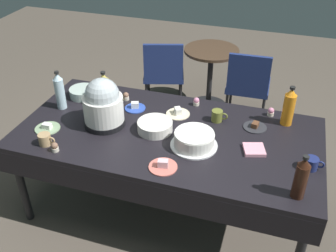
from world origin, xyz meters
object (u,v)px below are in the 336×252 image
at_px(soda_bottle_ginger_ale, 105,90).
at_px(coffee_mug_olive, 217,116).
at_px(cupcake_vanilla, 271,112).
at_px(soda_bottle_orange_juice, 289,107).
at_px(ceramic_snack_bowl, 155,126).
at_px(coffee_mug_navy, 312,163).
at_px(glass_salad_bowl, 83,92).
at_px(maroon_chair_left, 164,71).
at_px(slow_cooker, 103,104).
at_px(dessert_plate_cobalt, 135,107).
at_px(dessert_plate_coral, 163,166).
at_px(dessert_plate_cream, 177,113).
at_px(round_cafe_table, 210,68).
at_px(coffee_mug_tan, 45,139).
at_px(dessert_plate_sage, 47,128).
at_px(potluck_table, 168,139).
at_px(cupcake_lemon, 126,96).
at_px(cupcake_rose, 196,102).
at_px(maroon_chair_right, 248,83).
at_px(cupcake_mint, 55,147).
at_px(dessert_plate_charcoal, 255,126).
at_px(soda_bottle_water, 60,91).
at_px(soda_bottle_cola, 301,178).
at_px(frosted_layer_cake, 194,140).

relative_size(soda_bottle_ginger_ale, coffee_mug_olive, 2.45).
bearing_deg(cupcake_vanilla, soda_bottle_orange_juice, -33.85).
height_order(ceramic_snack_bowl, coffee_mug_navy, coffee_mug_navy).
relative_size(glass_salad_bowl, maroon_chair_left, 0.26).
distance_m(slow_cooker, dessert_plate_cobalt, 0.35).
bearing_deg(maroon_chair_left, dessert_plate_coral, -71.67).
bearing_deg(dessert_plate_cream, round_cafe_table, 91.83).
relative_size(coffee_mug_tan, round_cafe_table, 0.17).
relative_size(dessert_plate_sage, dessert_plate_cobalt, 1.11).
distance_m(slow_cooker, coffee_mug_tan, 0.48).
bearing_deg(dessert_plate_coral, potluck_table, 103.34).
distance_m(cupcake_lemon, cupcake_rose, 0.59).
bearing_deg(maroon_chair_right, cupcake_mint, -118.80).
xyz_separation_m(soda_bottle_ginger_ale, maroon_chair_left, (0.07, 1.28, -0.40)).
bearing_deg(slow_cooker, dessert_plate_cobalt, 65.28).
xyz_separation_m(potluck_table, maroon_chair_right, (0.40, 1.48, -0.20)).
bearing_deg(maroon_chair_right, dessert_plate_sage, -126.39).
relative_size(dessert_plate_cream, dessert_plate_charcoal, 1.07).
distance_m(slow_cooker, glass_salad_bowl, 0.51).
relative_size(cupcake_mint, coffee_mug_olive, 0.55).
xyz_separation_m(slow_cooker, dessert_plate_coral, (0.58, -0.35, -0.16)).
xyz_separation_m(dessert_plate_cream, dessert_plate_coral, (0.10, -0.65, -0.00)).
bearing_deg(cupcake_lemon, soda_bottle_water, -147.85).
distance_m(dessert_plate_cream, soda_bottle_orange_juice, 0.84).
height_order(slow_cooker, glass_salad_bowl, slow_cooker).
bearing_deg(dessert_plate_coral, dessert_plate_charcoal, 52.09).
distance_m(cupcake_vanilla, maroon_chair_right, 1.10).
height_order(potluck_table, coffee_mug_olive, coffee_mug_olive).
bearing_deg(cupcake_lemon, soda_bottle_cola, -28.05).
bearing_deg(glass_salad_bowl, dessert_plate_cream, -2.30).
relative_size(dessert_plate_charcoal, dessert_plate_coral, 0.93).
xyz_separation_m(dessert_plate_charcoal, soda_bottle_water, (-1.52, -0.18, 0.14)).
relative_size(cupcake_lemon, coffee_mug_tan, 0.54).
bearing_deg(cupcake_vanilla, frosted_layer_cake, -129.21).
bearing_deg(slow_cooker, soda_bottle_water, 164.86).
distance_m(dessert_plate_sage, cupcake_lemon, 0.70).
bearing_deg(frosted_layer_cake, maroon_chair_right, 83.60).
xyz_separation_m(cupcake_rose, soda_bottle_water, (-1.02, -0.37, 0.12)).
bearing_deg(soda_bottle_orange_juice, dessert_plate_sage, -159.77).
bearing_deg(dessert_plate_sage, potluck_table, 15.48).
height_order(potluck_table, dessert_plate_coral, dessert_plate_coral).
bearing_deg(glass_salad_bowl, dessert_plate_charcoal, -1.48).
bearing_deg(dessert_plate_cream, cupcake_vanilla, 16.59).
bearing_deg(maroon_chair_left, coffee_mug_navy, -46.26).
distance_m(soda_bottle_ginger_ale, coffee_mug_tan, 0.65).
relative_size(ceramic_snack_bowl, coffee_mug_tan, 2.06).
bearing_deg(dessert_plate_sage, cupcake_lemon, 56.71).
relative_size(soda_bottle_cola, round_cafe_table, 0.41).
xyz_separation_m(glass_salad_bowl, dessert_plate_cream, (0.84, -0.03, -0.02)).
bearing_deg(soda_bottle_water, frosted_layer_cake, -8.96).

